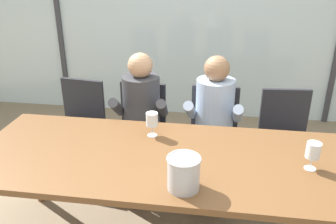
% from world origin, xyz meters
% --- Properties ---
extents(ground, '(14.00, 14.00, 0.00)m').
position_xyz_m(ground, '(0.00, 1.00, 0.00)').
color(ground, '#847056').
extents(window_glass_panel, '(7.61, 0.03, 2.60)m').
position_xyz_m(window_glass_panel, '(0.00, 2.43, 1.30)').
color(window_glass_panel, silver).
rests_on(window_glass_panel, ground).
extents(window_mullion_left, '(0.06, 0.06, 2.60)m').
position_xyz_m(window_mullion_left, '(-1.71, 2.41, 1.30)').
color(window_mullion_left, '#38383D').
rests_on(window_mullion_left, ground).
extents(dining_table, '(2.41, 0.97, 0.76)m').
position_xyz_m(dining_table, '(0.00, 0.00, 0.69)').
color(dining_table, brown).
rests_on(dining_table, ground).
extents(chair_near_curtain, '(0.49, 0.49, 0.89)m').
position_xyz_m(chair_near_curtain, '(-0.92, 0.92, 0.52)').
color(chair_near_curtain, '#232328').
rests_on(chair_near_curtain, ground).
extents(chair_left_of_center, '(0.46, 0.46, 0.89)m').
position_xyz_m(chair_left_of_center, '(-0.33, 0.91, 0.52)').
color(chair_left_of_center, '#232328').
rests_on(chair_left_of_center, ground).
extents(chair_center, '(0.44, 0.44, 0.89)m').
position_xyz_m(chair_center, '(0.33, 0.91, 0.52)').
color(chair_center, '#232328').
rests_on(chair_center, ground).
extents(chair_right_of_center, '(0.48, 0.48, 0.89)m').
position_xyz_m(chair_right_of_center, '(0.94, 0.93, 0.52)').
color(chair_right_of_center, '#232328').
rests_on(chair_right_of_center, ground).
extents(person_charcoal_jacket, '(0.49, 0.63, 1.21)m').
position_xyz_m(person_charcoal_jacket, '(-0.30, 0.76, 0.69)').
color(person_charcoal_jacket, '#38383D').
rests_on(person_charcoal_jacket, ground).
extents(person_pale_blue_shirt, '(0.47, 0.62, 1.21)m').
position_xyz_m(person_pale_blue_shirt, '(0.32, 0.76, 0.69)').
color(person_pale_blue_shirt, '#9EB2D1').
rests_on(person_pale_blue_shirt, ground).
extents(ice_bucket_primary, '(0.19, 0.19, 0.19)m').
position_xyz_m(ice_bucket_primary, '(0.18, -0.32, 0.86)').
color(ice_bucket_primary, '#B7B7BC').
rests_on(ice_bucket_primary, dining_table).
extents(wine_glass_by_left_taster, '(0.08, 0.08, 0.17)m').
position_xyz_m(wine_glass_by_left_taster, '(0.91, -0.02, 0.88)').
color(wine_glass_by_left_taster, silver).
rests_on(wine_glass_by_left_taster, dining_table).
extents(wine_glass_near_bucket, '(0.08, 0.08, 0.17)m').
position_xyz_m(wine_glass_near_bucket, '(-0.10, 0.26, 0.88)').
color(wine_glass_near_bucket, silver).
rests_on(wine_glass_near_bucket, dining_table).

